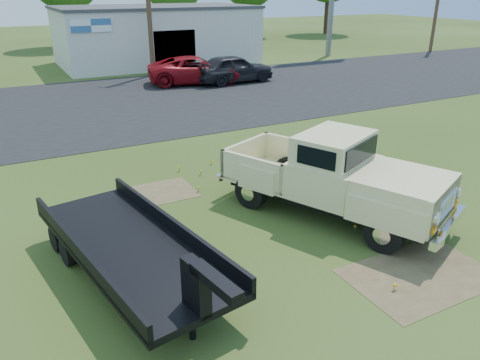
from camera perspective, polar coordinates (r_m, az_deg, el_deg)
name	(u,v)px	position (r m, az deg, el deg)	size (l,w,h in m)	color
ground	(280,230)	(11.51, 4.91, -6.05)	(140.00, 140.00, 0.00)	#2F4014
asphalt_lot	(121,103)	(24.71, -14.31, 9.05)	(90.00, 14.00, 0.02)	black
dirt_patch_a	(420,275)	(10.48, 21.12, -10.80)	(3.00, 2.00, 0.01)	brown
dirt_patch_b	(156,193)	(13.62, -10.26, -1.61)	(2.20, 1.60, 0.01)	brown
commercial_building	(156,34)	(37.42, -10.19, 17.07)	(14.20, 8.20, 4.15)	silver
utility_pole_mid	(148,1)	(31.91, -11.13, 20.61)	(1.60, 0.30, 9.00)	#4C3223
vintage_pickup_truck	(332,175)	(12.02, 11.11, 0.63)	(2.34, 6.02, 2.18)	#CFC68B
flatbed_trailer	(130,242)	(9.58, -13.29, -7.33)	(2.01, 6.02, 1.64)	black
red_pickup	(196,70)	(29.01, -5.37, 13.19)	(2.65, 5.75, 1.60)	maroon
dark_sedan	(234,69)	(29.13, -0.79, 13.40)	(1.98, 4.91, 1.67)	black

